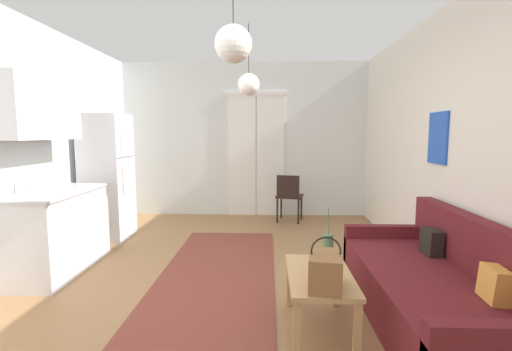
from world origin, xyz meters
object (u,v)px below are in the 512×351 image
object	(u,v)px
refrigerator	(108,177)
pendant_lamp_far	(249,84)
coffee_table	(319,282)
couch	(439,291)
pendant_lamp_near	(233,44)
bamboo_vase	(328,247)
handbag	(326,270)
accent_chair	(289,195)

from	to	relation	value
refrigerator	pendant_lamp_far	xyz separation A→B (m)	(2.06, -0.66, 1.20)
coffee_table	refrigerator	size ratio (longest dim) A/B	0.48
couch	refrigerator	world-z (taller)	refrigerator
coffee_table	pendant_lamp_far	bearing A→B (deg)	110.26
refrigerator	pendant_lamp_near	world-z (taller)	pendant_lamp_near
coffee_table	bamboo_vase	bearing A→B (deg)	70.13
handbag	accent_chair	xyz separation A→B (m)	(-0.05, 3.68, -0.10)
couch	bamboo_vase	xyz separation A→B (m)	(-0.86, 0.17, 0.30)
handbag	pendant_lamp_near	xyz separation A→B (m)	(-0.68, 0.54, 1.64)
coffee_table	couch	bearing A→B (deg)	7.36
accent_chair	pendant_lamp_near	size ratio (longest dim) A/B	1.13
bamboo_vase	pendant_lamp_far	distance (m)	2.21
handbag	pendant_lamp_far	world-z (taller)	pendant_lamp_far
couch	accent_chair	bearing A→B (deg)	106.98
accent_chair	pendant_lamp_far	world-z (taller)	pendant_lamp_far
bamboo_vase	pendant_lamp_near	distance (m)	1.83
coffee_table	accent_chair	xyz separation A→B (m)	(-0.04, 3.42, 0.09)
refrigerator	pendant_lamp_far	bearing A→B (deg)	-17.84
accent_chair	handbag	bearing A→B (deg)	103.94
bamboo_vase	handbag	distance (m)	0.57
coffee_table	accent_chair	bearing A→B (deg)	90.72
handbag	accent_chair	distance (m)	3.68
couch	pendant_lamp_far	bearing A→B (deg)	135.15
couch	handbag	distance (m)	1.08
coffee_table	pendant_lamp_far	size ratio (longest dim) A/B	1.04
coffee_table	bamboo_vase	xyz separation A→B (m)	(0.11, 0.30, 0.18)
bamboo_vase	pendant_lamp_near	size ratio (longest dim) A/B	0.61
bamboo_vase	handbag	world-z (taller)	bamboo_vase
refrigerator	pendant_lamp_far	size ratio (longest dim) A/B	2.16
pendant_lamp_far	pendant_lamp_near	bearing A→B (deg)	-91.71
handbag	pendant_lamp_far	distance (m)	2.57
refrigerator	bamboo_vase	bearing A→B (deg)	-36.60
bamboo_vase	refrigerator	distance (m)	3.50
handbag	pendant_lamp_far	bearing A→B (deg)	107.85
couch	accent_chair	distance (m)	3.46
bamboo_vase	pendant_lamp_far	xyz separation A→B (m)	(-0.74, 1.41, 1.53)
refrigerator	pendant_lamp_near	size ratio (longest dim) A/B	2.47
handbag	pendant_lamp_near	distance (m)	1.85
coffee_table	pendant_lamp_near	bearing A→B (deg)	157.54
couch	coffee_table	bearing A→B (deg)	-172.64
couch	refrigerator	distance (m)	4.34
accent_chair	couch	bearing A→B (deg)	120.22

